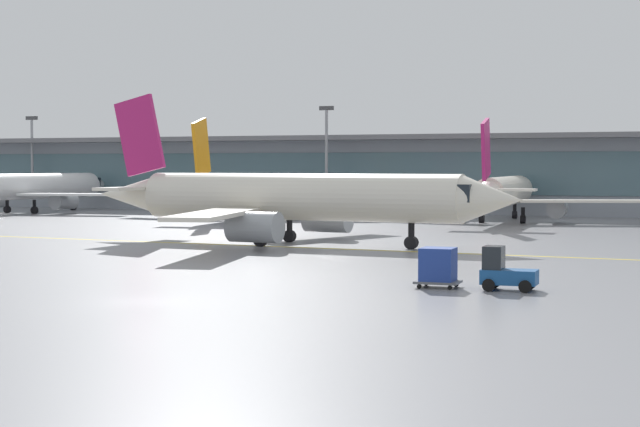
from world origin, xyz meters
TOP-DOWN VIEW (x-y plane):
  - ground_plane at (0.00, 0.00)m, footprint 400.00×400.00m
  - taxiway_centreline_stripe at (-5.94, 30.12)m, footprint 109.78×7.66m
  - terminal_concourse at (0.00, 86.49)m, footprint 190.34×11.00m
  - gate_airplane_0 at (-57.23, 68.31)m, footprint 29.78×32.13m
  - gate_airplane_1 at (-25.93, 65.01)m, footprint 29.75×32.13m
  - gate_airplane_2 at (2.15, 68.08)m, footprint 28.95×31.16m
  - taxiing_regional_jet at (-6.39, 32.15)m, footprint 34.93×32.42m
  - baggage_tug at (13.74, 9.77)m, footprint 2.64×1.68m
  - cargo_dolly_lead at (10.51, 9.68)m, footprint 2.14×1.65m
  - apron_light_mast_0 at (-65.76, 80.57)m, footprint 1.80×0.36m
  - apron_light_mast_1 at (-21.52, 78.53)m, footprint 1.80×0.36m

SIDE VIEW (x-z plane):
  - ground_plane at x=0.00m, z-range 0.00..0.00m
  - taxiway_centreline_stripe at x=-5.94m, z-range 0.00..0.01m
  - baggage_tug at x=13.74m, z-range -0.16..1.94m
  - cargo_dolly_lead at x=10.51m, z-range 0.08..2.02m
  - gate_airplane_2 at x=2.15m, z-range -2.07..8.26m
  - gate_airplane_0 at x=-57.23m, z-range -2.13..8.51m
  - gate_airplane_1 at x=-25.93m, z-range -2.13..8.51m
  - taxiing_regional_jet at x=-6.39m, z-range -2.31..9.25m
  - terminal_concourse at x=0.00m, z-range 0.12..9.72m
  - apron_light_mast_0 at x=-65.76m, z-range 0.68..13.32m
  - apron_light_mast_1 at x=-21.52m, z-range 0.68..13.72m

